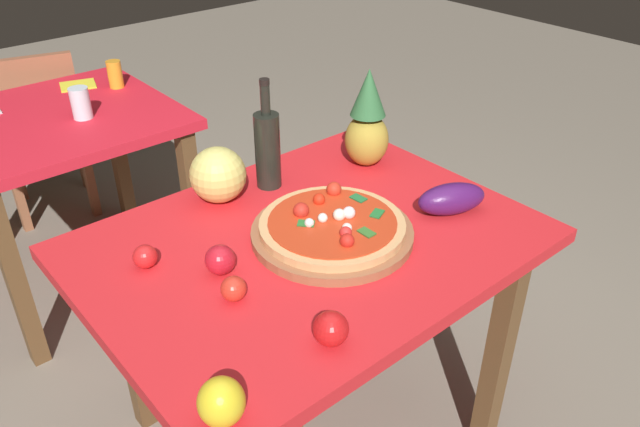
% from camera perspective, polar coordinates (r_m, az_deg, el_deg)
% --- Properties ---
extents(display_table, '(1.17, 0.88, 0.77)m').
position_cam_1_polar(display_table, '(1.72, -1.00, -4.92)').
color(display_table, brown).
rests_on(display_table, ground_plane).
extents(background_table, '(0.85, 0.80, 0.77)m').
position_cam_1_polar(background_table, '(2.64, -22.51, 5.68)').
color(background_table, brown).
rests_on(background_table, ground_plane).
extents(dining_chair, '(0.49, 0.49, 0.85)m').
position_cam_1_polar(dining_chair, '(3.29, -24.16, 7.22)').
color(dining_chair, '#965C3C').
rests_on(dining_chair, ground_plane).
extents(pizza_board, '(0.43, 0.43, 0.02)m').
position_cam_1_polar(pizza_board, '(1.66, 1.12, -1.79)').
color(pizza_board, '#965C3C').
rests_on(pizza_board, display_table).
extents(pizza, '(0.39, 0.39, 0.06)m').
position_cam_1_polar(pizza, '(1.65, 1.11, -0.94)').
color(pizza, tan).
rests_on(pizza, pizza_board).
extents(wine_bottle, '(0.08, 0.08, 0.34)m').
position_cam_1_polar(wine_bottle, '(1.86, -4.80, 5.98)').
color(wine_bottle, black).
rests_on(wine_bottle, display_table).
extents(pineapple_left, '(0.14, 0.14, 0.32)m').
position_cam_1_polar(pineapple_left, '(1.98, 4.33, 8.21)').
color(pineapple_left, '#AE9434').
rests_on(pineapple_left, display_table).
extents(melon, '(0.16, 0.16, 0.16)m').
position_cam_1_polar(melon, '(1.82, -9.27, 3.50)').
color(melon, '#D9CD69').
rests_on(melon, display_table).
extents(bell_pepper, '(0.09, 0.09, 0.10)m').
position_cam_1_polar(bell_pepper, '(1.20, -8.97, -16.59)').
color(bell_pepper, yellow).
rests_on(bell_pepper, display_table).
extents(eggplant, '(0.22, 0.16, 0.09)m').
position_cam_1_polar(eggplant, '(1.79, 11.88, 1.31)').
color(eggplant, '#451757').
rests_on(eggplant, display_table).
extents(tomato_at_corner, '(0.08, 0.08, 0.08)m').
position_cam_1_polar(tomato_at_corner, '(1.54, -9.08, -4.18)').
color(tomato_at_corner, red).
rests_on(tomato_at_corner, display_table).
extents(tomato_by_bottle, '(0.08, 0.08, 0.08)m').
position_cam_1_polar(tomato_by_bottle, '(1.33, 1.00, -10.44)').
color(tomato_by_bottle, red).
rests_on(tomato_by_bottle, display_table).
extents(tomato_beside_pepper, '(0.06, 0.06, 0.06)m').
position_cam_1_polar(tomato_beside_pepper, '(1.46, -7.88, -6.80)').
color(tomato_beside_pepper, red).
rests_on(tomato_beside_pepper, display_table).
extents(tomato_near_board, '(0.06, 0.06, 0.06)m').
position_cam_1_polar(tomato_near_board, '(1.60, -15.65, -3.79)').
color(tomato_near_board, red).
rests_on(tomato_near_board, display_table).
extents(drinking_glass_juice, '(0.06, 0.06, 0.11)m').
position_cam_1_polar(drinking_glass_juice, '(2.79, -18.16, 11.96)').
color(drinking_glass_juice, orange).
rests_on(drinking_glass_juice, background_table).
extents(drinking_glass_water, '(0.07, 0.07, 0.12)m').
position_cam_1_polar(drinking_glass_water, '(2.51, -20.96, 9.37)').
color(drinking_glass_water, silver).
rests_on(drinking_glass_water, background_table).
extents(napkin_folded, '(0.17, 0.16, 0.01)m').
position_cam_1_polar(napkin_folded, '(2.87, -21.18, 10.84)').
color(napkin_folded, yellow).
rests_on(napkin_folded, background_table).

